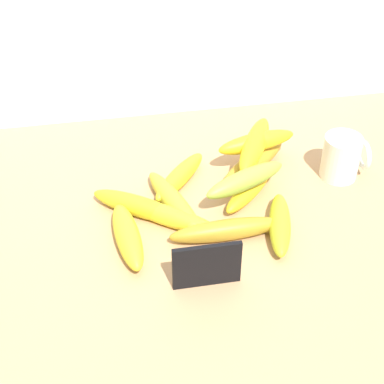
% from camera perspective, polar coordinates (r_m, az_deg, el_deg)
% --- Properties ---
extents(counter_top, '(1.10, 0.76, 0.03)m').
position_cam_1_polar(counter_top, '(1.10, -0.13, -3.59)').
color(counter_top, tan).
rests_on(counter_top, ground).
extents(chalkboard_sign, '(0.11, 0.02, 0.08)m').
position_cam_1_polar(chalkboard_sign, '(0.96, 1.67, -7.01)').
color(chalkboard_sign, black).
rests_on(chalkboard_sign, counter_top).
extents(coffee_mug, '(0.09, 0.07, 0.09)m').
position_cam_1_polar(coffee_mug, '(1.21, 13.97, 3.22)').
color(coffee_mug, silver).
rests_on(coffee_mug, counter_top).
extents(banana_0, '(0.19, 0.15, 0.04)m').
position_cam_1_polar(banana_0, '(1.08, -2.07, -2.33)').
color(banana_0, yellow).
rests_on(banana_0, counter_top).
extents(banana_1, '(0.17, 0.15, 0.04)m').
position_cam_1_polar(banana_1, '(1.21, 5.78, 2.76)').
color(banana_1, '#B98F28').
rests_on(banana_1, counter_top).
extents(banana_2, '(0.13, 0.13, 0.03)m').
position_cam_1_polar(banana_2, '(1.14, 5.38, 0.16)').
color(banana_2, yellow).
rests_on(banana_2, counter_top).
extents(banana_3, '(0.17, 0.14, 0.04)m').
position_cam_1_polar(banana_3, '(1.10, -5.13, -1.32)').
color(banana_3, gold).
rests_on(banana_3, counter_top).
extents(banana_4, '(0.10, 0.21, 0.04)m').
position_cam_1_polar(banana_4, '(1.10, -1.60, -1.09)').
color(banana_4, gold).
rests_on(banana_4, counter_top).
extents(banana_5, '(0.08, 0.16, 0.04)m').
position_cam_1_polar(banana_5, '(1.07, 8.26, -3.02)').
color(banana_5, '#BECC25').
rests_on(banana_5, counter_top).
extents(banana_6, '(0.13, 0.15, 0.04)m').
position_cam_1_polar(banana_6, '(1.17, -1.35, 1.46)').
color(banana_6, yellow).
rests_on(banana_6, counter_top).
extents(banana_7, '(0.20, 0.04, 0.04)m').
position_cam_1_polar(banana_7, '(1.05, 3.27, -3.58)').
color(banana_7, '#AA8724').
rests_on(banana_7, counter_top).
extents(banana_8, '(0.06, 0.17, 0.04)m').
position_cam_1_polar(banana_8, '(1.04, -6.08, -4.15)').
color(banana_8, yellow).
rests_on(banana_8, counter_top).
extents(banana_9, '(0.17, 0.07, 0.04)m').
position_cam_1_polar(banana_9, '(1.20, 6.08, 4.69)').
color(banana_9, yellow).
rests_on(banana_9, banana_1).
extents(banana_10, '(0.12, 0.19, 0.04)m').
position_cam_1_polar(banana_10, '(1.19, 5.91, 4.43)').
color(banana_10, yellow).
rests_on(banana_10, banana_1).
extents(banana_11, '(0.17, 0.10, 0.04)m').
position_cam_1_polar(banana_11, '(1.11, 5.03, 1.16)').
color(banana_11, '#98B33C').
rests_on(banana_11, banana_2).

